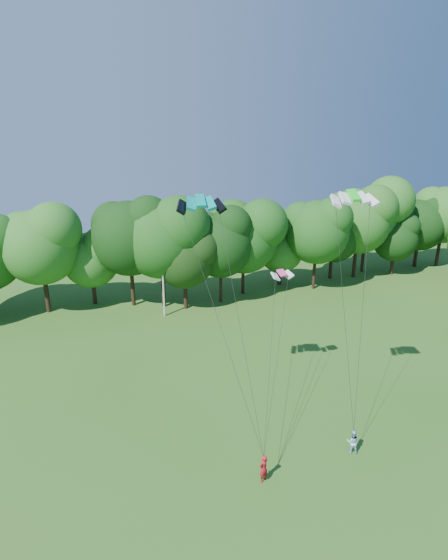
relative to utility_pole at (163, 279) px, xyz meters
name	(u,v)px	position (x,y,z in m)	size (l,w,h in m)	color
ground	(265,548)	(-0.81, -30.97, -4.52)	(160.00, 160.00, 0.00)	#285D19
utility_pole	(163,279)	(0.00, 0.00, 0.00)	(1.77, 0.22, 8.82)	#B6B5AD
kite_flyer_left	(263,468)	(0.86, -26.74, -3.60)	(0.67, 0.44, 1.83)	#B1161E
kite_flyer_right	(353,441)	(7.39, -26.25, -3.69)	(0.81, 0.63, 1.65)	#A4C9E4
kite_teal	(200,201)	(-0.91, -19.92, 11.44)	(3.01, 1.59, 0.71)	#048D81
kite_green	(354,195)	(7.58, -23.55, 11.88)	(2.89, 1.67, 0.63)	#22E627
kite_pink	(282,273)	(5.94, -17.74, 5.43)	(1.76, 0.97, 0.40)	#F74487
tree_back_center	(184,253)	(2.86, 1.50, 2.37)	(7.58, 7.58, 11.03)	black
tree_back_east	(359,218)	(29.00, 5.71, 4.15)	(9.54, 9.54, 13.87)	#382316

